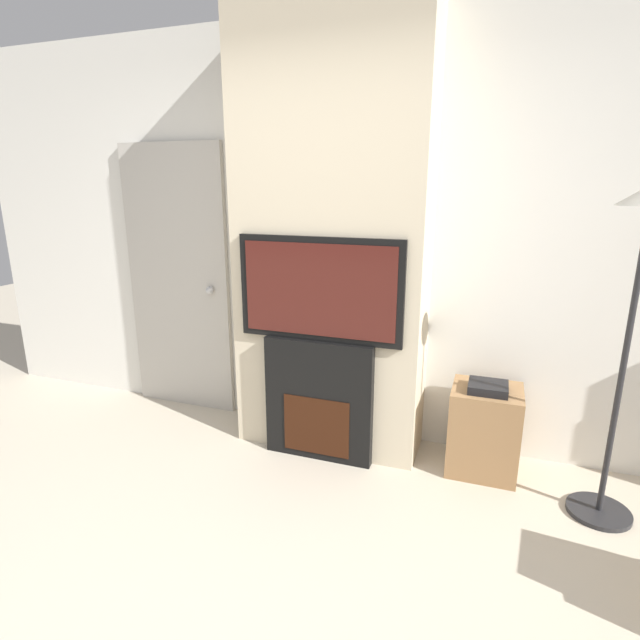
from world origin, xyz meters
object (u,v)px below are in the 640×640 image
(media_stand, at_px, (484,429))
(television, at_px, (320,290))
(fireplace, at_px, (320,399))
(floor_lamp, at_px, (637,289))

(media_stand, bearing_deg, television, -170.10)
(fireplace, distance_m, television, 0.71)
(floor_lamp, xyz_separation_m, media_stand, (-0.61, 0.24, -0.95))
(floor_lamp, distance_m, media_stand, 1.16)
(floor_lamp, relative_size, media_stand, 2.93)
(fireplace, xyz_separation_m, media_stand, (0.99, 0.17, -0.11))
(fireplace, relative_size, media_stand, 1.34)
(television, relative_size, floor_lamp, 0.60)
(television, height_order, media_stand, television)
(fireplace, bearing_deg, television, -90.00)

